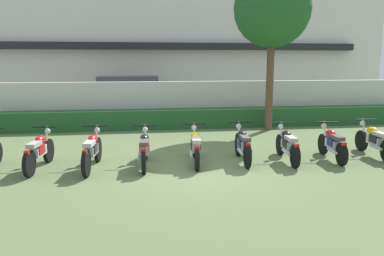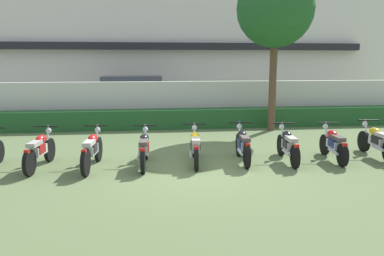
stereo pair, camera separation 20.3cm
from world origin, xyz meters
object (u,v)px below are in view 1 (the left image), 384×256
Objects in this scene: parked_car at (132,97)px; motorcycle_in_row_8 at (332,143)px; motorcycle_in_row_4 at (144,149)px; motorcycle_in_row_5 at (195,146)px; motorcycle_in_row_7 at (287,144)px; motorcycle_in_row_3 at (92,150)px; motorcycle_in_row_6 at (243,144)px; tree_near_inspector at (272,10)px; motorcycle_in_row_9 at (374,140)px; motorcycle_in_row_2 at (39,151)px.

motorcycle_in_row_8 is (5.26, -8.75, -0.50)m from parked_car.
motorcycle_in_row_4 is 1.00× the size of motorcycle_in_row_5.
parked_car is 2.43× the size of motorcycle_in_row_7.
parked_car is 2.30× the size of motorcycle_in_row_3.
parked_car is 8.72m from motorcycle_in_row_4.
parked_car is 2.47× the size of motorcycle_in_row_6.
parked_car is 9.10m from motorcycle_in_row_6.
parked_car is 7.47m from tree_near_inspector.
tree_near_inspector is 3.04× the size of motorcycle_in_row_5.
motorcycle_in_row_9 is at bearing -84.65° from motorcycle_in_row_6.
motorcycle_in_row_5 is at bearing 93.17° from motorcycle_in_row_8.
motorcycle_in_row_2 is 0.95× the size of motorcycle_in_row_3.
motorcycle_in_row_2 is 2.50m from motorcycle_in_row_4.
motorcycle_in_row_8 is at bearing -57.24° from parked_car.
motorcycle_in_row_2 is 1.26m from motorcycle_in_row_3.
motorcycle_in_row_2 is at bearing -102.07° from parked_car.
motorcycle_in_row_3 is at bearing 95.30° from motorcycle_in_row_4.
motorcycle_in_row_4 is 0.99× the size of motorcycle_in_row_9.
motorcycle_in_row_3 is 1.03× the size of motorcycle_in_row_9.
motorcycle_in_row_6 reaches higher than motorcycle_in_row_2.
motorcycle_in_row_7 is (6.16, -0.13, -0.01)m from motorcycle_in_row_2.
tree_near_inspector reaches higher than motorcycle_in_row_8.
tree_near_inspector is 5.99m from motorcycle_in_row_8.
motorcycle_in_row_7 is at bearing 97.12° from motorcycle_in_row_9.
motorcycle_in_row_5 is (-3.45, -4.37, -3.93)m from tree_near_inspector.
motorcycle_in_row_6 is at bearing -83.65° from motorcycle_in_row_2.
motorcycle_in_row_5 is 1.03× the size of motorcycle_in_row_6.
parked_car is 2.41× the size of motorcycle_in_row_4.
tree_near_inspector is 3.07× the size of motorcycle_in_row_2.
motorcycle_in_row_3 is 3.75m from motorcycle_in_row_6.
motorcycle_in_row_3 is at bearing -142.93° from tree_near_inspector.
tree_near_inspector is 9.31m from motorcycle_in_row_2.
motorcycle_in_row_4 is at bearing -82.31° from motorcycle_in_row_3.
motorcycle_in_row_3 is (-0.87, -8.75, -0.48)m from parked_car.
motorcycle_in_row_9 is at bearing -81.36° from motorcycle_in_row_7.
motorcycle_in_row_6 reaches higher than motorcycle_in_row_7.
motorcycle_in_row_8 is (0.16, -4.52, -3.93)m from tree_near_inspector.
motorcycle_in_row_4 is at bearing 94.60° from motorcycle_in_row_7.
parked_car reaches higher than motorcycle_in_row_9.
motorcycle_in_row_5 is 1.01× the size of motorcycle_in_row_7.
motorcycle_in_row_6 is 0.96× the size of motorcycle_in_row_9.
parked_car is 9.63m from motorcycle_in_row_7.
tree_near_inspector reaches higher than parked_car.
motorcycle_in_row_4 is (1.25, 0.05, -0.01)m from motorcycle_in_row_3.
tree_near_inspector reaches higher than motorcycle_in_row_3.
motorcycle_in_row_2 is 0.98× the size of motorcycle_in_row_9.
motorcycle_in_row_5 is 1.23m from motorcycle_in_row_6.
parked_car is 2.42× the size of motorcycle_in_row_2.
motorcycle_in_row_3 is 1.07× the size of motorcycle_in_row_6.
tree_near_inspector reaches higher than motorcycle_in_row_4.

